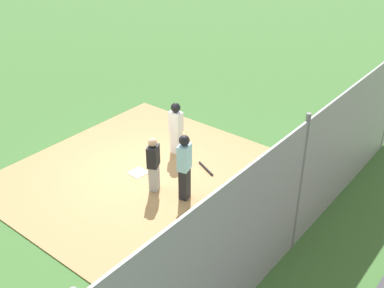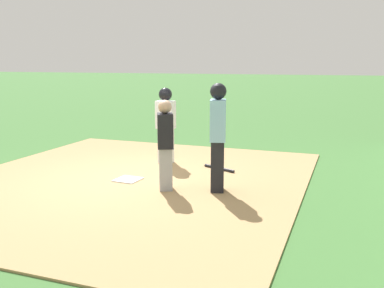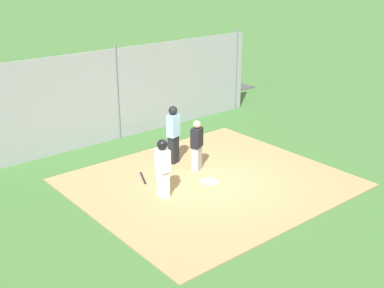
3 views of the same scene
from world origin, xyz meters
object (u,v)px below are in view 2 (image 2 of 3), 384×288
(umpire, at_px, (218,135))
(runner, at_px, (166,120))
(catcher, at_px, (165,144))
(home_plate, at_px, (128,179))
(baseball_bat, at_px, (219,168))

(umpire, distance_m, runner, 2.34)
(catcher, distance_m, runner, 2.02)
(home_plate, relative_size, baseball_bat, 0.57)
(catcher, distance_m, umpire, 0.91)
(umpire, bearing_deg, runner, -60.26)
(catcher, distance_m, baseball_bat, 1.88)
(home_plate, relative_size, runner, 0.27)
(umpire, distance_m, baseball_bat, 1.76)
(home_plate, height_order, baseball_bat, baseball_bat)
(catcher, relative_size, baseball_bat, 2.01)
(home_plate, distance_m, umpire, 2.02)
(home_plate, distance_m, runner, 1.82)
(home_plate, distance_m, catcher, 1.24)
(umpire, bearing_deg, catcher, -2.22)
(runner, relative_size, baseball_bat, 2.12)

